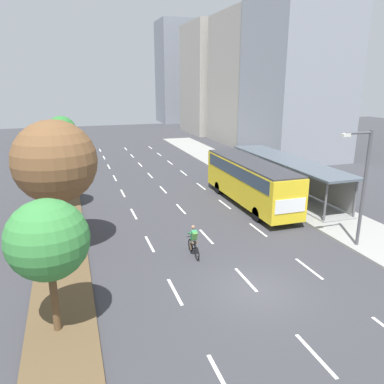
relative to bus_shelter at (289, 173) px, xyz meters
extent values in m
plane|color=#38383D|center=(-9.53, -12.83, -1.86)|extent=(140.00, 140.00, 0.00)
cube|color=brown|center=(-17.83, 7.17, -1.80)|extent=(2.60, 52.00, 0.12)
cube|color=gray|center=(-0.28, 7.17, -1.79)|extent=(4.50, 52.00, 0.15)
cube|color=white|center=(-13.03, -17.18, -1.86)|extent=(0.14, 2.30, 0.01)
cube|color=white|center=(-13.03, -11.74, -1.86)|extent=(0.14, 2.30, 0.01)
cube|color=white|center=(-13.03, -6.29, -1.86)|extent=(0.14, 2.30, 0.01)
cube|color=white|center=(-13.03, -0.84, -1.86)|extent=(0.14, 2.30, 0.01)
cube|color=white|center=(-13.03, 4.61, -1.86)|extent=(0.14, 2.30, 0.01)
cube|color=white|center=(-13.03, 10.06, -1.86)|extent=(0.14, 2.30, 0.01)
cube|color=white|center=(-13.03, 15.51, -1.86)|extent=(0.14, 2.30, 0.01)
cube|color=white|center=(-13.03, 20.95, -1.86)|extent=(0.14, 2.30, 0.01)
cube|color=white|center=(-13.03, 26.40, -1.86)|extent=(0.14, 2.30, 0.01)
cube|color=white|center=(-9.53, -17.18, -1.86)|extent=(0.14, 2.30, 0.01)
cube|color=white|center=(-9.53, -11.74, -1.86)|extent=(0.14, 2.30, 0.01)
cube|color=white|center=(-9.53, -6.29, -1.86)|extent=(0.14, 2.30, 0.01)
cube|color=white|center=(-9.53, -0.84, -1.86)|extent=(0.14, 2.30, 0.01)
cube|color=white|center=(-9.53, 4.61, -1.86)|extent=(0.14, 2.30, 0.01)
cube|color=white|center=(-9.53, 10.06, -1.86)|extent=(0.14, 2.30, 0.01)
cube|color=white|center=(-9.53, 15.51, -1.86)|extent=(0.14, 2.30, 0.01)
cube|color=white|center=(-9.53, 20.95, -1.86)|extent=(0.14, 2.30, 0.01)
cube|color=white|center=(-9.53, 26.40, -1.86)|extent=(0.14, 2.30, 0.01)
cube|color=white|center=(-6.03, -11.74, -1.86)|extent=(0.14, 2.30, 0.01)
cube|color=white|center=(-6.03, -6.29, -1.86)|extent=(0.14, 2.30, 0.01)
cube|color=white|center=(-6.03, -0.84, -1.86)|extent=(0.14, 2.30, 0.01)
cube|color=white|center=(-6.03, 4.61, -1.86)|extent=(0.14, 2.30, 0.01)
cube|color=white|center=(-6.03, 10.06, -1.86)|extent=(0.14, 2.30, 0.01)
cube|color=white|center=(-6.03, 15.51, -1.86)|extent=(0.14, 2.30, 0.01)
cube|color=white|center=(-6.03, 20.95, -1.86)|extent=(0.14, 2.30, 0.01)
cube|color=white|center=(-6.03, 26.40, -1.86)|extent=(0.14, 2.30, 0.01)
cube|color=gray|center=(-0.28, 0.00, -1.66)|extent=(2.60, 13.95, 0.10)
cylinder|color=#56565B|center=(-1.46, -6.72, -0.31)|extent=(0.16, 0.16, 2.60)
cylinder|color=#56565B|center=(-1.46, 6.72, -0.31)|extent=(0.16, 0.16, 2.60)
cylinder|color=#56565B|center=(0.90, -6.72, -0.31)|extent=(0.16, 0.16, 2.60)
cylinder|color=#56565B|center=(0.90, 6.72, -0.31)|extent=(0.16, 0.16, 2.60)
cube|color=gray|center=(0.96, 0.00, -0.31)|extent=(0.10, 13.25, 2.34)
cube|color=#4C5660|center=(-0.28, 0.00, 1.07)|extent=(2.90, 14.35, 0.16)
cube|color=yellow|center=(-4.28, -1.41, -0.01)|extent=(2.50, 11.20, 2.80)
cube|color=#2D3D4C|center=(-4.28, -1.41, 0.84)|extent=(2.54, 10.30, 0.90)
cube|color=#333338|center=(-4.28, -1.41, 1.45)|extent=(2.45, 10.98, 0.12)
cube|color=#2D3D4C|center=(-4.28, 4.21, 0.34)|extent=(2.25, 0.06, 1.54)
cube|color=white|center=(-4.28, -7.03, -0.21)|extent=(2.12, 0.04, 0.90)
cylinder|color=black|center=(-5.38, 2.06, -1.36)|extent=(0.30, 1.00, 1.00)
cylinder|color=black|center=(-3.18, 2.06, -1.36)|extent=(0.30, 1.00, 1.00)
cylinder|color=black|center=(-5.38, -4.88, -1.36)|extent=(0.30, 1.00, 1.00)
cylinder|color=black|center=(-3.18, -4.88, -1.36)|extent=(0.30, 1.00, 1.00)
torus|color=black|center=(-11.08, -7.96, -1.50)|extent=(0.06, 0.72, 0.72)
torus|color=black|center=(-11.08, -9.06, -1.50)|extent=(0.06, 0.72, 0.72)
cylinder|color=black|center=(-11.08, -8.51, -1.22)|extent=(0.05, 0.94, 0.05)
cylinder|color=black|center=(-11.08, -8.61, -1.40)|extent=(0.05, 0.57, 0.42)
cylinder|color=black|center=(-11.08, -8.71, -1.20)|extent=(0.04, 0.04, 0.40)
cube|color=black|center=(-11.08, -8.71, -1.00)|extent=(0.12, 0.24, 0.06)
cylinder|color=black|center=(-11.08, -8.01, -0.95)|extent=(0.46, 0.04, 0.04)
cube|color=#2D844C|center=(-11.08, -8.53, -0.67)|extent=(0.30, 0.36, 0.59)
cube|color=#4C893D|center=(-11.08, -8.69, -0.65)|extent=(0.26, 0.26, 0.42)
sphere|color=#9E7051|center=(-11.08, -8.41, -0.25)|extent=(0.20, 0.20, 0.20)
cylinder|color=brown|center=(-11.20, -8.56, -1.07)|extent=(0.12, 0.42, 0.25)
cylinder|color=brown|center=(-11.20, -8.39, -1.33)|extent=(0.10, 0.17, 0.41)
cylinder|color=brown|center=(-10.96, -8.56, -1.07)|extent=(0.12, 0.42, 0.25)
cylinder|color=brown|center=(-10.96, -8.39, -1.33)|extent=(0.10, 0.17, 0.41)
cylinder|color=#2D844C|center=(-11.25, -8.31, -0.62)|extent=(0.09, 0.47, 0.28)
cylinder|color=#2D844C|center=(-10.91, -8.31, -0.62)|extent=(0.09, 0.47, 0.28)
cylinder|color=brown|center=(-17.97, -13.09, -0.48)|extent=(0.28, 0.28, 2.54)
sphere|color=#38843D|center=(-17.97, -13.09, 1.89)|extent=(2.91, 2.91, 2.91)
cylinder|color=brown|center=(-17.76, -5.62, -0.11)|extent=(0.28, 0.28, 3.26)
sphere|color=brown|center=(-17.76, -5.62, 3.16)|extent=(4.38, 4.38, 4.38)
cylinder|color=brown|center=(-18.05, 1.86, -0.35)|extent=(0.28, 0.28, 2.78)
sphere|color=brown|center=(-18.05, 1.86, 2.34)|extent=(3.47, 3.47, 3.47)
cylinder|color=brown|center=(-17.58, 9.33, -0.40)|extent=(0.28, 0.28, 2.69)
sphere|color=#38843D|center=(-17.58, 9.33, 2.07)|extent=(3.01, 3.01, 3.01)
cylinder|color=brown|center=(-17.64, 16.80, -0.42)|extent=(0.28, 0.28, 2.65)
sphere|color=#2D7533|center=(-17.64, 16.80, 2.09)|extent=(3.16, 3.16, 3.16)
cylinder|color=#4C4C51|center=(-1.93, -10.35, 1.54)|extent=(0.18, 0.18, 6.50)
cylinder|color=#4C4C51|center=(-2.73, -10.35, 4.64)|extent=(1.60, 0.12, 0.12)
cube|color=silver|center=(-3.53, -10.35, 4.57)|extent=(0.44, 0.24, 0.16)
cube|color=#8E939E|center=(9.09, 13.93, 11.75)|extent=(9.69, 10.87, 27.23)
cube|color=#A39E93|center=(10.29, 26.51, 7.45)|extent=(10.65, 12.68, 18.62)
cube|color=#A39E93|center=(8.35, 39.69, 7.52)|extent=(8.68, 11.54, 18.77)
cube|color=gray|center=(7.72, 60.13, 9.10)|extent=(8.28, 9.11, 21.93)
camera|label=1|loc=(-16.95, -26.23, 7.19)|focal=35.38mm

